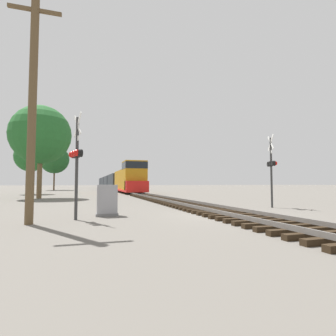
{
  "coord_description": "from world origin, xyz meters",
  "views": [
    {
      "loc": [
        -6.01,
        -10.56,
        1.43
      ],
      "look_at": [
        0.28,
        9.8,
        2.68
      ],
      "focal_mm": 28.0,
      "sensor_mm": 36.0,
      "label": 1
    }
  ],
  "objects_px": {
    "crossing_signal_near": "(76,157)",
    "tree_far_right": "(41,135)",
    "tree_mid_background": "(31,157)",
    "tree_deep_background": "(55,159)",
    "crossing_signal_far": "(272,166)",
    "utility_pole": "(32,103)",
    "freight_train": "(111,182)",
    "relay_cabinet": "(107,201)"
  },
  "relations": [
    {
      "from": "relay_cabinet",
      "to": "tree_far_right",
      "type": "bearing_deg",
      "value": 108.48
    },
    {
      "from": "crossing_signal_far",
      "to": "utility_pole",
      "type": "height_order",
      "value": "utility_pole"
    },
    {
      "from": "freight_train",
      "to": "crossing_signal_near",
      "type": "height_order",
      "value": "freight_train"
    },
    {
      "from": "utility_pole",
      "to": "crossing_signal_near",
      "type": "bearing_deg",
      "value": 25.82
    },
    {
      "from": "crossing_signal_far",
      "to": "tree_deep_background",
      "type": "distance_m",
      "value": 49.99
    },
    {
      "from": "crossing_signal_near",
      "to": "tree_far_right",
      "type": "xyz_separation_m",
      "value": [
        -3.93,
        16.55,
        3.63
      ]
    },
    {
      "from": "crossing_signal_near",
      "to": "tree_deep_background",
      "type": "relative_size",
      "value": 0.45
    },
    {
      "from": "crossing_signal_near",
      "to": "crossing_signal_far",
      "type": "distance_m",
      "value": 11.13
    },
    {
      "from": "crossing_signal_far",
      "to": "utility_pole",
      "type": "bearing_deg",
      "value": 121.93
    },
    {
      "from": "relay_cabinet",
      "to": "freight_train",
      "type": "bearing_deg",
      "value": 84.97
    },
    {
      "from": "crossing_signal_far",
      "to": "tree_deep_background",
      "type": "bearing_deg",
      "value": 39.38
    },
    {
      "from": "utility_pole",
      "to": "tree_deep_background",
      "type": "xyz_separation_m",
      "value": [
        -4.75,
        49.58,
        2.17
      ]
    },
    {
      "from": "crossing_signal_far",
      "to": "tree_mid_background",
      "type": "height_order",
      "value": "tree_mid_background"
    },
    {
      "from": "crossing_signal_near",
      "to": "tree_mid_background",
      "type": "height_order",
      "value": "tree_mid_background"
    },
    {
      "from": "tree_mid_background",
      "to": "tree_deep_background",
      "type": "relative_size",
      "value": 0.75
    },
    {
      "from": "relay_cabinet",
      "to": "crossing_signal_near",
      "type": "bearing_deg",
      "value": -143.79
    },
    {
      "from": "crossing_signal_near",
      "to": "crossing_signal_far",
      "type": "height_order",
      "value": "crossing_signal_far"
    },
    {
      "from": "freight_train",
      "to": "crossing_signal_near",
      "type": "bearing_deg",
      "value": -96.18
    },
    {
      "from": "utility_pole",
      "to": "tree_mid_background",
      "type": "bearing_deg",
      "value": 100.66
    },
    {
      "from": "tree_deep_background",
      "to": "relay_cabinet",
      "type": "bearing_deg",
      "value": -81.07
    },
    {
      "from": "relay_cabinet",
      "to": "tree_far_right",
      "type": "height_order",
      "value": "tree_far_right"
    },
    {
      "from": "crossing_signal_far",
      "to": "freight_train",
      "type": "bearing_deg",
      "value": 23.69
    },
    {
      "from": "crossing_signal_far",
      "to": "crossing_signal_near",
      "type": "bearing_deg",
      "value": 120.0
    },
    {
      "from": "utility_pole",
      "to": "tree_mid_background",
      "type": "xyz_separation_m",
      "value": [
        -5.34,
        28.35,
        0.66
      ]
    },
    {
      "from": "crossing_signal_near",
      "to": "crossing_signal_far",
      "type": "xyz_separation_m",
      "value": [
        10.93,
        2.08,
        0.02
      ]
    },
    {
      "from": "crossing_signal_far",
      "to": "tree_mid_background",
      "type": "bearing_deg",
      "value": 54.03
    },
    {
      "from": "crossing_signal_near",
      "to": "relay_cabinet",
      "type": "relative_size",
      "value": 3.1
    },
    {
      "from": "tree_far_right",
      "to": "tree_deep_background",
      "type": "distance_m",
      "value": 32.4
    },
    {
      "from": "relay_cabinet",
      "to": "utility_pole",
      "type": "bearing_deg",
      "value": -149.07
    },
    {
      "from": "tree_mid_background",
      "to": "tree_deep_background",
      "type": "height_order",
      "value": "tree_deep_background"
    },
    {
      "from": "utility_pole",
      "to": "relay_cabinet",
      "type": "bearing_deg",
      "value": 30.93
    },
    {
      "from": "crossing_signal_far",
      "to": "utility_pole",
      "type": "distance_m",
      "value": 12.86
    },
    {
      "from": "relay_cabinet",
      "to": "utility_pole",
      "type": "relative_size",
      "value": 0.16
    },
    {
      "from": "tree_far_right",
      "to": "tree_deep_background",
      "type": "bearing_deg",
      "value": 94.09
    },
    {
      "from": "tree_mid_background",
      "to": "tree_deep_background",
      "type": "distance_m",
      "value": 21.29
    },
    {
      "from": "crossing_signal_far",
      "to": "tree_deep_background",
      "type": "xyz_separation_m",
      "value": [
        -17.17,
        46.78,
        4.0
      ]
    },
    {
      "from": "utility_pole",
      "to": "tree_deep_background",
      "type": "relative_size",
      "value": 0.88
    },
    {
      "from": "freight_train",
      "to": "crossing_signal_far",
      "type": "relative_size",
      "value": 18.37
    },
    {
      "from": "crossing_signal_near",
      "to": "tree_far_right",
      "type": "distance_m",
      "value": 17.39
    },
    {
      "from": "crossing_signal_near",
      "to": "utility_pole",
      "type": "relative_size",
      "value": 0.51
    },
    {
      "from": "crossing_signal_far",
      "to": "tree_mid_background",
      "type": "distance_m",
      "value": 31.21
    },
    {
      "from": "utility_pole",
      "to": "tree_deep_background",
      "type": "bearing_deg",
      "value": 95.48
    }
  ]
}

